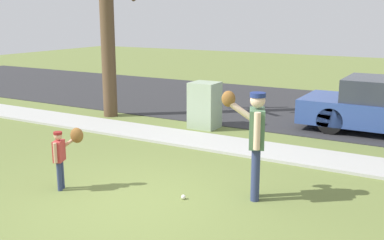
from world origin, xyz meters
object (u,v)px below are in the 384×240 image
person_adult (254,133)px  baseball (183,197)px  utility_cabinet (205,105)px  street_tree_far (106,8)px  person_child (64,150)px

person_adult → baseball: size_ratio=23.10×
utility_cabinet → street_tree_far: size_ratio=0.21×
person_child → baseball: (1.94, 0.59, -0.64)m
person_adult → person_child: bearing=-0.4°
baseball → person_child: bearing=-163.1°
person_child → street_tree_far: street_tree_far is taller
person_child → person_adult: bearing=-0.4°
person_child → utility_cabinet: (-0.02, 4.94, -0.09)m
street_tree_far → person_adult: bearing=-31.9°
street_tree_far → utility_cabinet: bearing=1.9°
utility_cabinet → baseball: bearing=-65.8°
utility_cabinet → street_tree_far: street_tree_far is taller
person_adult → baseball: (-0.93, -0.59, -1.03)m
person_adult → person_child: size_ratio=1.65×
person_adult → street_tree_far: 7.22m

